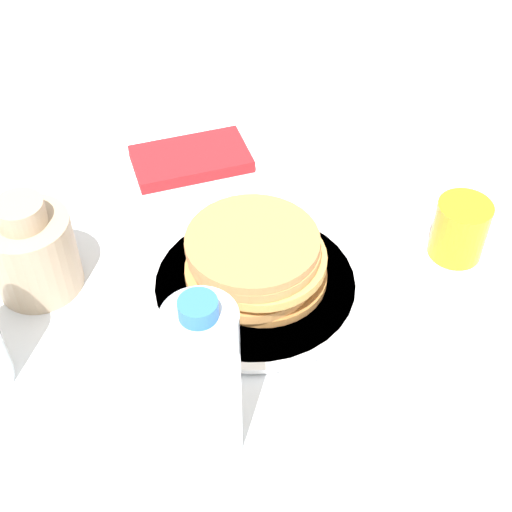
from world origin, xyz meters
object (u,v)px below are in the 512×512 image
at_px(plate, 256,281).
at_px(water_bottle_mid, 205,386).
at_px(juice_glass, 460,230).
at_px(pancake_stack, 256,258).
at_px(cream_jug, 32,251).

bearing_deg(plate, water_bottle_mid, 92.90).
bearing_deg(water_bottle_mid, juice_glass, -122.51).
relative_size(pancake_stack, juice_glass, 2.15).
distance_m(pancake_stack, water_bottle_mid, 0.25).
xyz_separation_m(pancake_stack, cream_jug, (0.27, 0.07, 0.01)).
relative_size(juice_glass, water_bottle_mid, 0.36).
relative_size(plate, juice_glass, 3.34).
relative_size(cream_jug, water_bottle_mid, 0.59).
relative_size(pancake_stack, cream_jug, 1.31).
distance_m(plate, juice_glass, 0.28).
xyz_separation_m(juice_glass, water_bottle_mid, (0.23, 0.37, 0.07)).
bearing_deg(juice_glass, plate, 27.64).
height_order(juice_glass, cream_jug, cream_jug).
relative_size(plate, pancake_stack, 1.55).
bearing_deg(pancake_stack, cream_jug, 14.15).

